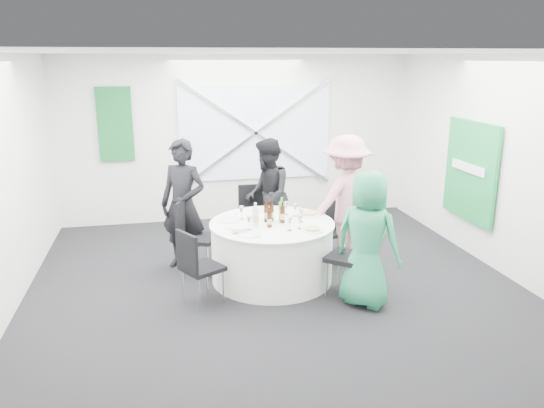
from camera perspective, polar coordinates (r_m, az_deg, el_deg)
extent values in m
plane|color=black|center=(6.69, 0.36, -8.73)|extent=(6.00, 6.00, 0.00)
plane|color=silver|center=(6.10, 0.41, 16.01)|extent=(6.00, 6.00, 0.00)
plane|color=white|center=(9.15, -3.70, 7.03)|extent=(6.00, 0.00, 6.00)
plane|color=white|center=(3.51, 11.10, -7.45)|extent=(6.00, 0.00, 6.00)
plane|color=white|center=(6.33, -27.18, 1.49)|extent=(0.00, 6.00, 6.00)
plane|color=white|center=(7.48, 23.51, 3.84)|extent=(0.00, 6.00, 6.00)
cube|color=silver|center=(9.15, -1.79, 7.68)|extent=(2.60, 0.03, 1.60)
cube|color=silver|center=(9.11, -1.75, 7.65)|extent=(2.63, 0.05, 1.84)
cube|color=silver|center=(9.11, -1.75, 7.65)|extent=(2.63, 0.05, 1.84)
cube|color=#125C2C|center=(8.99, -16.52, 8.21)|extent=(0.55, 0.04, 1.20)
cube|color=#19893E|center=(7.97, 20.54, 3.33)|extent=(0.05, 1.20, 1.40)
cylinder|color=silver|center=(6.73, 0.00, -5.17)|extent=(1.52, 1.52, 0.74)
cylinder|color=silver|center=(6.60, 0.00, -2.09)|extent=(1.56, 1.56, 0.02)
cube|color=black|center=(7.74, -1.87, -1.69)|extent=(0.43, 0.43, 0.05)
cube|color=black|center=(7.86, -2.17, 0.50)|extent=(0.41, 0.05, 0.46)
cylinder|color=silver|center=(8.01, -0.88, -2.89)|extent=(0.02, 0.02, 0.44)
cylinder|color=silver|center=(7.95, -3.32, -3.06)|extent=(0.02, 0.02, 0.44)
cylinder|color=silver|center=(7.69, -0.34, -3.68)|extent=(0.02, 0.02, 0.44)
cylinder|color=silver|center=(7.63, -2.88, -3.87)|extent=(0.02, 0.02, 0.44)
cube|color=black|center=(6.97, -7.87, -3.66)|extent=(0.59, 0.59, 0.05)
cube|color=black|center=(6.97, -9.57, -1.47)|extent=(0.22, 0.40, 0.47)
cylinder|color=silver|center=(7.27, -8.61, -4.94)|extent=(0.02, 0.02, 0.45)
cylinder|color=silver|center=(6.97, -9.71, -5.93)|extent=(0.02, 0.02, 0.45)
cylinder|color=silver|center=(7.15, -5.93, -5.20)|extent=(0.02, 0.02, 0.45)
cylinder|color=silver|center=(6.84, -6.92, -6.23)|extent=(0.02, 0.02, 0.45)
cube|color=black|center=(7.32, 5.82, -3.15)|extent=(0.52, 0.52, 0.05)
cube|color=black|center=(7.38, 6.88, -1.17)|extent=(0.20, 0.34, 0.41)
cylinder|color=silver|center=(7.40, 7.49, -4.78)|extent=(0.02, 0.02, 0.40)
cylinder|color=silver|center=(7.60, 5.78, -4.16)|extent=(0.02, 0.02, 0.40)
cylinder|color=silver|center=(7.19, 5.77, -5.35)|extent=(0.02, 0.02, 0.40)
cylinder|color=silver|center=(7.39, 4.06, -4.69)|extent=(0.02, 0.02, 0.40)
cube|color=black|center=(6.28, 8.21, -5.71)|extent=(0.65, 0.65, 0.05)
cube|color=black|center=(6.12, 10.22, -3.66)|extent=(0.32, 0.36, 0.49)
cylinder|color=silver|center=(6.16, 9.11, -8.78)|extent=(0.02, 0.02, 0.47)
cylinder|color=silver|center=(6.48, 10.28, -7.57)|extent=(0.02, 0.02, 0.47)
cylinder|color=silver|center=(6.28, 5.90, -8.16)|extent=(0.02, 0.02, 0.47)
cylinder|color=silver|center=(6.60, 7.21, -7.00)|extent=(0.02, 0.02, 0.47)
cube|color=black|center=(6.10, -7.49, -6.85)|extent=(0.56, 0.56, 0.05)
cube|color=black|center=(5.92, -9.14, -5.12)|extent=(0.23, 0.36, 0.44)
cylinder|color=silver|center=(6.24, -9.56, -8.71)|extent=(0.02, 0.02, 0.42)
cylinder|color=silver|center=(5.99, -7.84, -9.73)|extent=(0.02, 0.02, 0.42)
cylinder|color=silver|center=(6.41, -7.03, -7.95)|extent=(0.02, 0.02, 0.42)
cylinder|color=silver|center=(6.16, -5.25, -8.90)|extent=(0.02, 0.02, 0.42)
imported|color=black|center=(7.07, -9.52, -0.11)|extent=(0.76, 0.69, 1.74)
imported|color=black|center=(7.62, -0.53, 0.91)|extent=(0.55, 0.86, 1.65)
imported|color=pink|center=(7.21, 7.88, 0.39)|extent=(1.25, 0.88, 1.77)
imported|color=#268D5E|center=(6.03, 10.22, -3.77)|extent=(0.89, 0.90, 1.57)
cylinder|color=white|center=(7.08, -0.77, -0.73)|extent=(0.25, 0.25, 0.01)
cylinder|color=white|center=(6.70, -4.58, -1.73)|extent=(0.28, 0.28, 0.01)
cylinder|color=white|center=(6.92, 4.02, -1.15)|extent=(0.30, 0.30, 0.01)
cylinder|color=#8C9E55|center=(6.91, 4.02, -0.99)|extent=(0.19, 0.19, 0.02)
cylinder|color=white|center=(6.31, 4.36, -2.83)|extent=(0.27, 0.27, 0.01)
cylinder|color=#8C9E55|center=(6.30, 4.36, -2.65)|extent=(0.18, 0.18, 0.02)
cylinder|color=white|center=(6.15, -2.49, -3.29)|extent=(0.26, 0.26, 0.01)
cube|color=silver|center=(6.23, -3.61, -2.73)|extent=(0.18, 0.12, 0.05)
cylinder|color=#3C1E0B|center=(6.60, -0.61, -1.02)|extent=(0.06, 0.06, 0.22)
cylinder|color=#3C1E0B|center=(6.56, -0.62, 0.15)|extent=(0.02, 0.02, 0.06)
cylinder|color=tan|center=(6.60, -0.61, -1.20)|extent=(0.06, 0.06, 0.08)
cylinder|color=#3C1E0B|center=(6.64, -0.06, -0.96)|extent=(0.06, 0.06, 0.21)
cylinder|color=#3C1E0B|center=(6.60, -0.06, 0.15)|extent=(0.02, 0.02, 0.06)
cylinder|color=tan|center=(6.65, -0.06, -1.13)|extent=(0.06, 0.06, 0.07)
cylinder|color=#3C1E0B|center=(6.56, 1.14, -1.16)|extent=(0.06, 0.06, 0.21)
cylinder|color=#3C1E0B|center=(6.52, 1.15, -0.01)|extent=(0.02, 0.02, 0.06)
cylinder|color=tan|center=(6.57, 1.14, -1.33)|extent=(0.06, 0.06, 0.07)
cylinder|color=#3C1E0B|center=(6.39, -0.27, -1.71)|extent=(0.06, 0.06, 0.19)
cylinder|color=#3C1E0B|center=(6.36, -0.27, -0.64)|extent=(0.02, 0.02, 0.06)
cylinder|color=tan|center=(6.40, -0.27, -1.87)|extent=(0.06, 0.06, 0.07)
cylinder|color=green|center=(6.63, 1.05, -0.82)|extent=(0.08, 0.08, 0.25)
cylinder|color=green|center=(6.59, 1.06, 0.46)|extent=(0.03, 0.03, 0.06)
cylinder|color=tan|center=(6.64, 1.05, -1.02)|extent=(0.08, 0.08, 0.09)
cylinder|color=silver|center=(6.44, -1.79, -1.38)|extent=(0.08, 0.08, 0.23)
cylinder|color=silver|center=(6.40, -1.80, -0.12)|extent=(0.03, 0.03, 0.06)
cylinder|color=tan|center=(6.44, -1.79, -1.58)|extent=(0.08, 0.08, 0.08)
cylinder|color=white|center=(6.87, 2.47, -1.29)|extent=(0.06, 0.06, 0.00)
cylinder|color=white|center=(6.86, 2.48, -0.88)|extent=(0.01, 0.01, 0.10)
cone|color=white|center=(6.84, 2.48, -0.27)|extent=(0.07, 0.07, 0.08)
cylinder|color=white|center=(6.30, 1.89, -2.87)|extent=(0.06, 0.06, 0.00)
cylinder|color=white|center=(6.28, 1.89, -2.42)|extent=(0.01, 0.01, 0.10)
cone|color=white|center=(6.26, 1.90, -1.76)|extent=(0.07, 0.07, 0.08)
cylinder|color=white|center=(6.34, -2.46, -2.77)|extent=(0.06, 0.06, 0.00)
cylinder|color=white|center=(6.32, -2.47, -2.32)|extent=(0.01, 0.01, 0.10)
cone|color=white|center=(6.30, -2.48, -1.66)|extent=(0.07, 0.07, 0.08)
cylinder|color=white|center=(6.63, 3.13, -1.93)|extent=(0.06, 0.06, 0.00)
cylinder|color=white|center=(6.61, 3.14, -1.50)|extent=(0.01, 0.01, 0.10)
cone|color=white|center=(6.59, 3.15, -0.87)|extent=(0.07, 0.07, 0.08)
cylinder|color=white|center=(6.75, -3.29, -1.62)|extent=(0.06, 0.06, 0.00)
cylinder|color=white|center=(6.73, -3.30, -1.19)|extent=(0.01, 0.01, 0.10)
cone|color=white|center=(6.71, -3.31, -0.57)|extent=(0.07, 0.07, 0.08)
cylinder|color=white|center=(6.94, 1.52, -1.12)|extent=(0.06, 0.06, 0.00)
cylinder|color=white|center=(6.92, 1.53, -0.71)|extent=(0.01, 0.01, 0.10)
cone|color=white|center=(6.90, 1.53, -0.10)|extent=(0.07, 0.07, 0.08)
cylinder|color=white|center=(6.38, 3.00, -2.64)|extent=(0.06, 0.06, 0.00)
cylinder|color=white|center=(6.36, 3.01, -2.20)|extent=(0.01, 0.01, 0.10)
cone|color=white|center=(6.34, 3.02, -1.54)|extent=(0.07, 0.07, 0.08)
cube|color=silver|center=(6.92, -3.99, -1.19)|extent=(0.08, 0.14, 0.01)
cube|color=silver|center=(6.62, -4.99, -1.98)|extent=(0.09, 0.14, 0.01)
cube|color=silver|center=(6.35, -4.53, -2.75)|extent=(0.10, 0.13, 0.01)
cube|color=silver|center=(6.09, -1.78, -3.53)|extent=(0.11, 0.12, 0.01)
cube|color=silver|center=(7.15, 0.05, -0.59)|extent=(0.15, 0.03, 0.01)
cube|color=silver|center=(7.11, -1.86, -0.70)|extent=(0.15, 0.03, 0.01)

